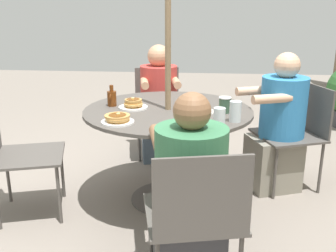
{
  "coord_description": "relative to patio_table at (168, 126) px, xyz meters",
  "views": [
    {
      "loc": [
        2.8,
        0.26,
        1.48
      ],
      "look_at": [
        0.0,
        0.0,
        0.61
      ],
      "focal_mm": 42.0,
      "sensor_mm": 36.0,
      "label": 1
    }
  ],
  "objects": [
    {
      "name": "umbrella_pole",
      "position": [
        0.0,
        0.0,
        0.43
      ],
      "size": [
        0.04,
        0.04,
        2.08
      ],
      "primitive_type": "cylinder",
      "color": "#846B4C",
      "rests_on": "ground"
    },
    {
      "name": "pancake_plate_a",
      "position": [
        0.07,
        0.23,
        0.14
      ],
      "size": [
        0.22,
        0.22,
        0.05
      ],
      "color": "white",
      "rests_on": "patio_table"
    },
    {
      "name": "patio_table",
      "position": [
        0.0,
        0.0,
        0.0
      ],
      "size": [
        1.25,
        1.25,
        0.74
      ],
      "color": "#4C4742",
      "rests_on": "ground"
    },
    {
      "name": "ground_plane",
      "position": [
        0.0,
        0.0,
        -0.61
      ],
      "size": [
        12.0,
        12.0,
        0.0
      ],
      "primitive_type": "plane",
      "color": "gray"
    },
    {
      "name": "diner_west",
      "position": [
        0.9,
        0.2,
        -0.13
      ],
      "size": [
        0.59,
        0.47,
        1.07
      ],
      "rotation": [
        0.0,
        0.0,
        -4.49
      ],
      "color": "#3D3D42",
      "rests_on": "ground"
    },
    {
      "name": "syrup_bottle",
      "position": [
        -0.06,
        -0.44,
        0.19
      ],
      "size": [
        0.09,
        0.07,
        0.16
      ],
      "color": "#602D0F",
      "rests_on": "patio_table"
    },
    {
      "name": "coffee_cup",
      "position": [
        0.05,
        0.41,
        0.19
      ],
      "size": [
        0.09,
        0.09,
        0.11
      ],
      "color": "#33513D",
      "rests_on": "patio_table"
    },
    {
      "name": "drinking_glass_b",
      "position": [
        0.38,
        0.36,
        0.19
      ],
      "size": [
        0.08,
        0.08,
        0.12
      ],
      "primitive_type": "cylinder",
      "color": "silver",
      "rests_on": "patio_table"
    },
    {
      "name": "pancake_plate_c",
      "position": [
        -0.01,
        -0.26,
        0.16
      ],
      "size": [
        0.22,
        0.22,
        0.08
      ],
      "color": "white",
      "rests_on": "patio_table"
    },
    {
      "name": "diner_north",
      "position": [
        -0.31,
        0.87,
        -0.1
      ],
      "size": [
        0.5,
        0.57,
        1.13
      ],
      "rotation": [
        0.0,
        0.0,
        -2.8
      ],
      "color": "gray",
      "rests_on": "ground"
    },
    {
      "name": "drinking_glass_a",
      "position": [
        0.27,
        0.47,
        0.2
      ],
      "size": [
        0.08,
        0.08,
        0.14
      ],
      "primitive_type": "cylinder",
      "color": "silver",
      "rests_on": "patio_table"
    },
    {
      "name": "pancake_plate_b",
      "position": [
        0.38,
        -0.3,
        0.15
      ],
      "size": [
        0.22,
        0.22,
        0.07
      ],
      "color": "white",
      "rests_on": "patio_table"
    },
    {
      "name": "patio_chair_east",
      "position": [
        -1.08,
        -0.21,
        -0.11
      ],
      "size": [
        0.56,
        0.56,
        0.85
      ],
      "rotation": [
        0.0,
        0.0,
        -1.38
      ],
      "color": "#514C47",
      "rests_on": "ground"
    },
    {
      "name": "diner_east",
      "position": [
        -0.91,
        -0.17,
        -0.1
      ],
      "size": [
        0.54,
        0.43,
        1.12
      ],
      "rotation": [
        0.0,
        0.0,
        -1.38
      ],
      "color": "slate",
      "rests_on": "ground"
    },
    {
      "name": "patio_chair_north",
      "position": [
        -0.37,
        1.04,
        -0.11
      ],
      "size": [
        0.61,
        0.61,
        0.85
      ],
      "rotation": [
        0.0,
        0.0,
        -2.8
      ],
      "color": "#514C47",
      "rests_on": "ground"
    },
    {
      "name": "patio_chair_west",
      "position": [
        1.08,
        0.24,
        -0.11
      ],
      "size": [
        0.57,
        0.57,
        0.85
      ],
      "rotation": [
        0.0,
        0.0,
        -4.49
      ],
      "color": "#514C47",
      "rests_on": "ground"
    },
    {
      "name": "patio_chair_south",
      "position": [
        0.32,
        -1.06,
        -0.11
      ],
      "size": [
        0.6,
        0.6,
        0.85
      ],
      "rotation": [
        0.0,
        0.0,
        0.29
      ],
      "color": "#514C47",
      "rests_on": "ground"
    }
  ]
}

